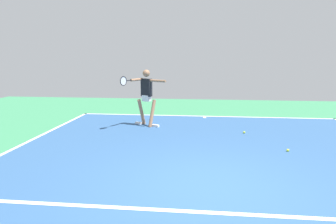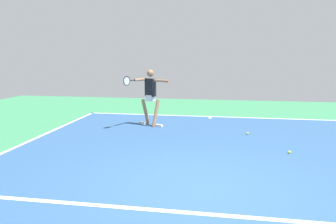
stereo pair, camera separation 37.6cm
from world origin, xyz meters
The scene contains 8 objects.
ground_plane centered at (0.00, 0.00, 0.00)m, with size 22.38×22.38×0.00m, color #388456.
court_surface centered at (0.00, 0.00, 0.00)m, with size 9.61×13.09×0.00m, color #2D5484.
court_line_baseline_near centered at (0.00, -6.50, 0.00)m, with size 9.61×0.10×0.01m, color white.
court_line_service centered at (0.00, 0.84, 0.00)m, with size 7.21×0.10×0.01m, color white.
court_line_centre_mark centered at (0.00, -6.30, 0.00)m, with size 0.10×0.30×0.01m, color white.
tennis_player centered at (1.93, -4.66, 1.08)m, with size 1.32×1.18×1.86m.
tennis_ball_centre_court centered at (-1.15, -3.96, 0.03)m, with size 0.07×0.07×0.07m, color #CCE033.
tennis_ball_far_corner centered at (-1.95, -2.28, 0.03)m, with size 0.07×0.07×0.07m, color #CCE033.
Camera 1 is at (0.16, 4.95, 2.24)m, focal length 32.22 mm.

